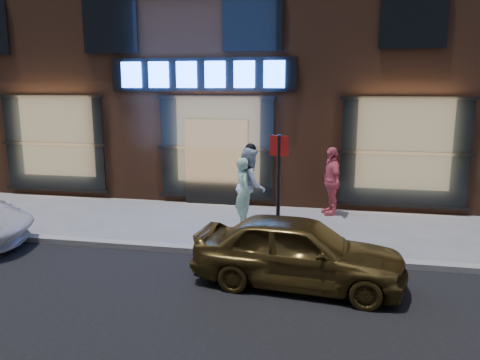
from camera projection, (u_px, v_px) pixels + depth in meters
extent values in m
plane|color=slate|center=(170.00, 251.00, 9.54)|extent=(90.00, 90.00, 0.00)
cube|color=gray|center=(170.00, 248.00, 9.52)|extent=(60.00, 0.25, 0.12)
cube|color=#54301E|center=(244.00, 36.00, 16.24)|extent=(30.00, 8.00, 10.00)
cube|color=black|center=(201.00, 75.00, 12.70)|extent=(5.20, 0.06, 0.90)
cube|color=black|center=(216.00, 162.00, 13.07)|extent=(1.80, 0.10, 2.40)
cube|color=#FFBF72|center=(55.00, 144.00, 14.00)|extent=(3.00, 0.04, 2.60)
cube|color=black|center=(54.00, 144.00, 13.96)|extent=(3.20, 0.06, 2.80)
cube|color=#FFBF72|center=(217.00, 148.00, 13.05)|extent=(3.00, 0.04, 2.60)
cube|color=black|center=(216.00, 148.00, 13.01)|extent=(3.20, 0.06, 2.80)
cube|color=#FFBF72|center=(404.00, 153.00, 12.10)|extent=(3.00, 0.04, 2.60)
cube|color=black|center=(404.00, 153.00, 12.06)|extent=(3.20, 0.06, 2.80)
cube|color=black|center=(110.00, 23.00, 12.90)|extent=(1.60, 0.06, 1.60)
cube|color=black|center=(252.00, 19.00, 12.14)|extent=(1.60, 0.06, 1.60)
cube|color=black|center=(414.00, 15.00, 11.38)|extent=(1.60, 0.06, 1.60)
cube|color=#2659FF|center=(132.00, 75.00, 13.01)|extent=(0.55, 0.12, 0.70)
cube|color=#2659FF|center=(159.00, 75.00, 12.86)|extent=(0.55, 0.12, 0.70)
cube|color=#2659FF|center=(187.00, 75.00, 12.71)|extent=(0.55, 0.12, 0.70)
cube|color=#2659FF|center=(215.00, 74.00, 12.55)|extent=(0.55, 0.12, 0.70)
cube|color=#2659FF|center=(244.00, 74.00, 12.40)|extent=(0.55, 0.12, 0.70)
cube|color=#2659FF|center=(274.00, 74.00, 12.25)|extent=(0.55, 0.12, 0.70)
imported|color=#A2D5B9|center=(244.00, 192.00, 11.07)|extent=(0.60, 0.71, 1.65)
imported|color=white|center=(250.00, 185.00, 11.29)|extent=(0.88, 1.04, 1.88)
imported|color=#E55E6F|center=(331.00, 181.00, 12.11)|extent=(0.73, 1.12, 1.77)
imported|color=brown|center=(298.00, 251.00, 7.79)|extent=(3.63, 1.76, 1.19)
cylinder|color=#262628|center=(278.00, 197.00, 8.98)|extent=(0.08, 0.08, 2.41)
cube|color=#AA1513|center=(279.00, 146.00, 8.78)|extent=(0.37, 0.17, 0.38)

